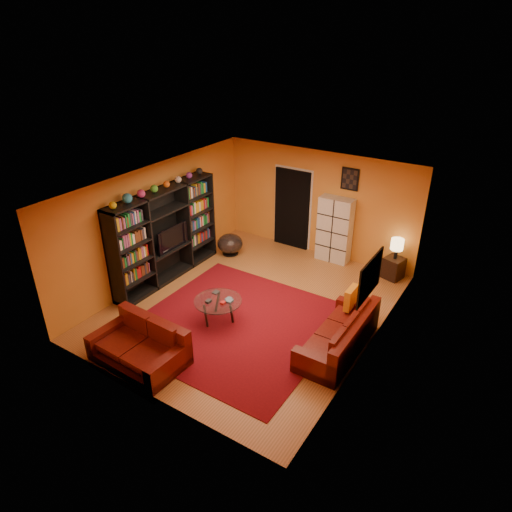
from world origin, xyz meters
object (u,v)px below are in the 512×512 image
Objects in this scene: tv at (170,237)px; side_table at (393,268)px; loveseat at (142,346)px; bowl_chair at (230,244)px; sofa at (342,337)px; entertainment_unit at (165,235)px; coffee_table at (218,303)px; storage_cabinet at (335,230)px; table_lamp at (397,245)px.

side_table is at bearing -58.43° from tv.
bowl_chair is (-1.06, 4.10, -0.00)m from loveseat.
sofa is at bearing -95.32° from tv.
sofa is at bearing -4.37° from entertainment_unit.
bowl_chair is at bearing 16.46° from loveseat.
coffee_table is (2.02, -0.80, -0.63)m from entertainment_unit.
entertainment_unit is 3.99m from storage_cabinet.
loveseat is 1.03× the size of storage_cabinet.
storage_cabinet reaches higher than side_table.
sofa is 4.38m from bowl_chair.
table_lamp is at bearing 56.28° from coffee_table.
coffee_table is (0.43, 1.62, 0.14)m from loveseat.
side_table reaches higher than coffee_table.
loveseat is 4.24m from bowl_chair.
loveseat is at bearing -143.52° from sofa.
entertainment_unit is 1.86× the size of storage_cabinet.
storage_cabinet is at bearing -45.54° from tv.
side_table is 1.05× the size of table_lamp.
side_table is at bearing 56.28° from coffee_table.
sofa is at bearing -89.23° from table_lamp.
tv is at bearing -148.43° from side_table.
sofa is 3.50m from loveseat.
side_table is (4.37, 2.72, -0.80)m from entertainment_unit.
sofa is at bearing -63.26° from storage_cabinet.
tv is at bearing 156.21° from coffee_table.
entertainment_unit is at bearing -135.26° from storage_cabinet.
tv reaches higher than side_table.
side_table is at bearing 0.00° from table_lamp.
tv is 3.00m from loveseat.
entertainment_unit is 2.26m from coffee_table.
coffee_table is at bearing -12.88° from loveseat.
coffee_table is 0.58× the size of storage_cabinet.
entertainment_unit is 6.31× the size of table_lamp.
side_table is at bearing -26.49° from loveseat.
storage_cabinet is 3.22× the size of side_table.
tv is 5.07m from table_lamp.
entertainment_unit is 3.26× the size of tv.
entertainment_unit is at bearing 158.41° from coffee_table.
storage_cabinet is at bearing 116.75° from sofa.
tv is at bearing -106.35° from bowl_chair.
sofa is at bearing 10.93° from coffee_table.
bowl_chair is 4.02m from table_lamp.
sofa is 1.22× the size of loveseat.
entertainment_unit reaches higher than tv.
table_lamp is at bearing -58.43° from tv.
loveseat is 5.86m from table_lamp.
storage_cabinet reaches higher than coffee_table.
storage_cabinet is 2.51× the size of bowl_chair.
table_lamp reaches higher than bowl_chair.
tv is 4.43m from sofa.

